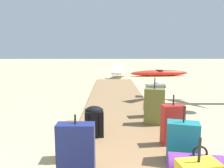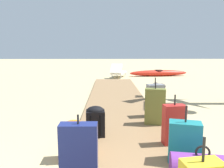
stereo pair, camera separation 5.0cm
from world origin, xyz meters
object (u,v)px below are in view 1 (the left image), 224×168
Objects in this scene: backpack_black at (94,120)px; lounge_chair at (119,72)px; backpack_orange at (72,136)px; kayak at (159,73)px; suitcase_red at (172,125)px; suitcase_grey at (154,100)px; suitcase_navy at (76,152)px; suitcase_olive at (154,107)px; suitcase_teal at (183,142)px.

backpack_black is 0.32× the size of lounge_chair.
backpack_orange is 10.50m from kayak.
suitcase_red is 1.51× the size of backpack_black.
suitcase_grey is 7.48m from lounge_chair.
suitcase_olive is (1.26, 1.93, 0.02)m from suitcase_navy.
backpack_black is at bearing 68.63° from backpack_orange.
suitcase_red is 1.04× the size of suitcase_teal.
suitcase_olive is at bearing -87.34° from lounge_chair.
lounge_chair is at bearing 93.04° from suitcase_red.
lounge_chair reaches higher than backpack_black.
suitcase_teal is at bearing -100.64° from kayak.
suitcase_red is 1.58× the size of backpack_orange.
lounge_chair is 2.45m from kayak.
suitcase_navy reaches higher than kayak.
suitcase_grey is 0.25× the size of kayak.
suitcase_teal is at bearing 16.65° from suitcase_navy.
suitcase_grey reaches higher than suitcase_navy.
suitcase_navy is 1.54× the size of backpack_orange.
backpack_black is 0.15× the size of kayak.
kayak is (2.36, 0.64, -0.15)m from lounge_chair.
suitcase_olive is (1.15, 0.61, 0.08)m from backpack_black.
suitcase_olive is (-0.10, 0.96, 0.04)m from suitcase_red.
suitcase_navy is 0.47× the size of lounge_chair.
kayak is at bearing 76.90° from suitcase_grey.
backpack_orange is (-1.50, 0.24, -0.01)m from suitcase_teal.
suitcase_grey is at bearing 60.90° from suitcase_navy.
suitcase_teal is at bearing -36.81° from backpack_black.
kayak is (1.89, 9.59, -0.22)m from suitcase_red.
suitcase_olive is at bearing -102.99° from kayak.
suitcase_teal is 9.53m from lounge_chair.
backpack_black is at bearing 164.39° from suitcase_red.
suitcase_teal is 1.53× the size of backpack_orange.
suitcase_red is 1.68m from suitcase_navy.
backpack_orange is at bearing -137.61° from suitcase_olive.
backpack_orange is (-0.27, -0.68, -0.01)m from backpack_black.
suitcase_olive is at bearing 96.17° from suitcase_red.
suitcase_teal is 1.53m from suitcase_olive.
suitcase_navy is at bearing -119.10° from suitcase_grey.
suitcase_red is 1.30m from backpack_black.
suitcase_navy is at bearing -163.35° from suitcase_teal.
backpack_orange is (-1.42, -1.29, -0.10)m from suitcase_olive.
suitcase_navy is 2.31m from suitcase_olive.
suitcase_teal is 1.54m from backpack_black.
kayak is (1.99, 8.64, -0.26)m from suitcase_olive.
suitcase_teal is 0.88× the size of suitcase_grey.
lounge_chair is (0.89, 9.92, -0.09)m from suitcase_navy.
backpack_black is at bearing -152.09° from suitcase_olive.
lounge_chair is (-0.37, 7.99, -0.11)m from suitcase_olive.
suitcase_red is 0.96m from suitcase_olive.
suitcase_navy is 0.66m from backpack_orange.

